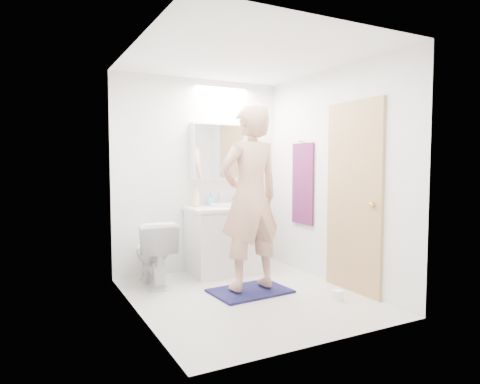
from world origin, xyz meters
TOP-DOWN VIEW (x-y plane):
  - floor at (0.00, 0.00)m, footprint 2.50×2.50m
  - ceiling at (0.00, 0.00)m, footprint 2.50×2.50m
  - wall_back at (0.00, 1.25)m, footprint 2.50×0.00m
  - wall_front at (0.00, -1.25)m, footprint 2.50×0.00m
  - wall_left at (-1.10, 0.00)m, footprint 0.00×2.50m
  - wall_right at (1.10, 0.00)m, footprint 0.00×2.50m
  - vanity_cabinet at (0.23, 0.96)m, footprint 0.90×0.55m
  - countertop at (0.23, 0.96)m, footprint 0.95×0.58m
  - sink_basin at (0.23, 0.99)m, footprint 0.36×0.36m
  - faucet at (0.23, 1.19)m, footprint 0.02×0.02m
  - medicine_cabinet at (0.30, 1.18)m, footprint 0.88×0.14m
  - mirror_panel at (0.30, 1.10)m, footprint 0.84×0.01m
  - toilet at (-0.72, 0.85)m, footprint 0.45×0.74m
  - bath_rug at (0.10, 0.11)m, footprint 0.83×0.60m
  - person at (0.10, 0.11)m, footprint 0.72×0.50m
  - door at (1.08, -0.35)m, footprint 0.04×0.80m
  - door_knob at (1.04, -0.65)m, footprint 0.06×0.06m
  - towel at (1.08, 0.55)m, footprint 0.02×0.42m
  - towel_hook at (1.07, 0.55)m, footprint 0.07×0.02m
  - soap_bottle_a at (-0.11, 1.11)m, footprint 0.13×0.13m
  - soap_bottle_b at (0.10, 1.15)m, footprint 0.09×0.09m
  - toothbrush_cup at (0.45, 1.12)m, footprint 0.14×0.14m
  - toilet_paper_roll at (0.74, -0.52)m, footprint 0.11×0.11m

SIDE VIEW (x-z plane):
  - floor at x=0.00m, z-range 0.00..0.00m
  - bath_rug at x=0.10m, z-range 0.00..0.02m
  - toilet_paper_roll at x=0.74m, z-range 0.00..0.10m
  - toilet at x=-0.72m, z-range 0.00..0.73m
  - vanity_cabinet at x=0.23m, z-range 0.00..0.78m
  - countertop at x=0.23m, z-range 0.78..0.82m
  - sink_basin at x=0.23m, z-range 0.82..0.85m
  - toothbrush_cup at x=0.45m, z-range 0.82..0.92m
  - faucet at x=0.23m, z-range 0.82..0.98m
  - soap_bottle_b at x=0.10m, z-range 0.82..0.98m
  - soap_bottle_a at x=-0.11m, z-range 0.82..1.06m
  - door_knob at x=1.04m, z-range 0.92..0.98m
  - door at x=1.08m, z-range 0.00..2.00m
  - person at x=0.10m, z-range 0.05..1.96m
  - towel at x=1.08m, z-range 0.60..1.60m
  - wall_back at x=0.00m, z-range -0.05..2.45m
  - wall_front at x=0.00m, z-range -0.05..2.45m
  - wall_left at x=-1.10m, z-range -0.05..2.45m
  - wall_right at x=1.10m, z-range -0.05..2.45m
  - medicine_cabinet at x=0.30m, z-range 1.15..1.85m
  - mirror_panel at x=0.30m, z-range 1.17..1.83m
  - towel_hook at x=1.07m, z-range 1.61..1.63m
  - ceiling at x=0.00m, z-range 2.40..2.40m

